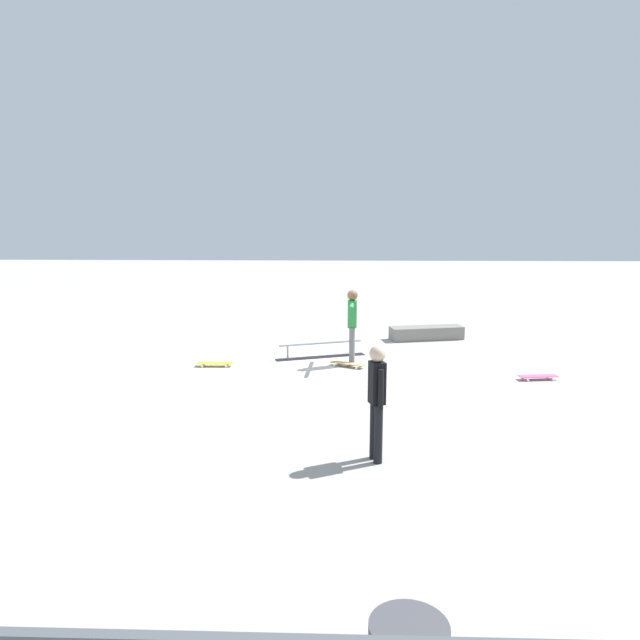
# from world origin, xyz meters

# --- Properties ---
(ground_plane) EXTENTS (60.00, 60.00, 0.00)m
(ground_plane) POSITION_xyz_m (0.00, 0.00, 0.00)
(ground_plane) COLOR #ADA89E
(grind_rail) EXTENTS (2.16, 0.94, 0.37)m
(grind_rail) POSITION_xyz_m (-0.35, -0.77, 0.16)
(grind_rail) COLOR black
(grind_rail) RESTS_ON ground_plane
(skate_ledge) EXTENTS (2.06, 0.94, 0.35)m
(skate_ledge) POSITION_xyz_m (-3.18, -2.90, 0.18)
(skate_ledge) COLOR gray
(skate_ledge) RESTS_ON ground_plane
(skater_main) EXTENTS (0.24, 1.39, 1.72)m
(skater_main) POSITION_xyz_m (-1.08, -0.10, 1.00)
(skater_main) COLOR slate
(skater_main) RESTS_ON ground_plane
(skateboard_main) EXTENTS (0.81, 0.52, 0.09)m
(skateboard_main) POSITION_xyz_m (-0.98, 0.12, 0.07)
(skateboard_main) COLOR tan
(skateboard_main) RESTS_ON ground_plane
(bystander_black_shirt) EXTENTS (0.25, 0.38, 1.65)m
(bystander_black_shirt) POSITION_xyz_m (-1.30, 5.21, 0.93)
(bystander_black_shirt) COLOR black
(bystander_black_shirt) RESTS_ON ground_plane
(loose_skateboard_yellow) EXTENTS (0.80, 0.27, 0.09)m
(loose_skateboard_yellow) POSITION_xyz_m (2.01, 0.18, 0.07)
(loose_skateboard_yellow) COLOR yellow
(loose_skateboard_yellow) RESTS_ON ground_plane
(loose_skateboard_pink) EXTENTS (0.82, 0.34, 0.09)m
(loose_skateboard_pink) POSITION_xyz_m (-4.92, 1.03, 0.07)
(loose_skateboard_pink) COLOR #E05993
(loose_skateboard_pink) RESTS_ON ground_plane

